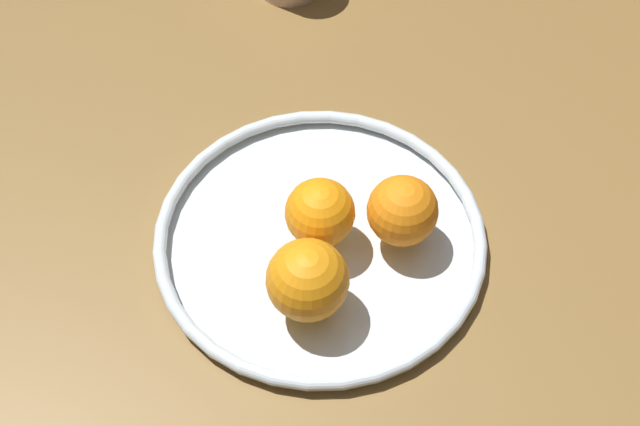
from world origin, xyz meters
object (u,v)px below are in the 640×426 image
orange_front_right (308,280)px  orange_back_right (402,211)px  orange_back_left (324,210)px  fruit_bowl (320,239)px

orange_front_right → orange_back_right: bearing=34.4°
orange_back_left → orange_front_right: bearing=-107.9°
fruit_bowl → orange_front_right: (-1.85, -6.71, 4.28)cm
fruit_bowl → orange_back_left: bearing=35.1°
fruit_bowl → orange_back_left: size_ratio=4.86×
orange_back_left → orange_front_right: (-2.26, -7.00, 0.38)cm
fruit_bowl → orange_back_left: (0.42, 0.29, 3.91)cm
orange_front_right → orange_back_right: size_ratio=1.11×
orange_front_right → orange_back_right: orange_front_right is taller
fruit_bowl → orange_front_right: orange_front_right is taller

